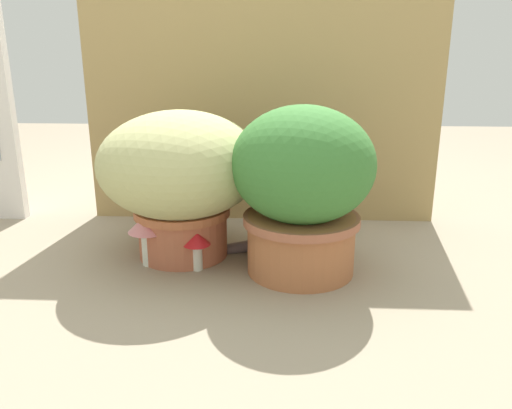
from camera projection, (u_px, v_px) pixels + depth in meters
ground_plane at (237, 264)px, 1.54m from camera, size 6.00×6.00×0.00m
cardboard_backdrop at (262, 108)px, 1.84m from camera, size 1.29×0.03×0.84m
grass_planter at (181, 174)px, 1.53m from camera, size 0.50×0.50×0.45m
leafy_planter at (302, 185)px, 1.42m from camera, size 0.40×0.40×0.48m
cat at (294, 220)px, 1.55m from camera, size 0.38×0.19×0.32m
mushroom_ornament_pink at (148, 228)px, 1.50m from camera, size 0.12×0.12×0.16m
mushroom_ornament_red at (197, 242)px, 1.47m from camera, size 0.08×0.08×0.12m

